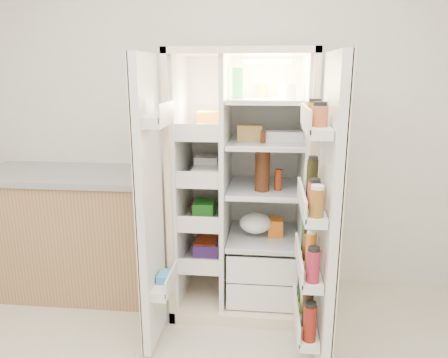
# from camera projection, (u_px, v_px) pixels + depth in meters

# --- Properties ---
(wall_back) EXTENTS (4.00, 0.02, 2.70)m
(wall_back) POSITION_uv_depth(u_px,v_px,m) (226.00, 113.00, 3.23)
(wall_back) COLOR silver
(wall_back) RESTS_ON floor
(refrigerator) EXTENTS (0.92, 0.70, 1.80)m
(refrigerator) POSITION_uv_depth(u_px,v_px,m) (244.00, 203.00, 3.03)
(refrigerator) COLOR beige
(refrigerator) RESTS_ON floor
(freezer_door) EXTENTS (0.15, 0.40, 1.72)m
(freezer_door) POSITION_uv_depth(u_px,v_px,m) (150.00, 208.00, 2.46)
(freezer_door) COLOR silver
(freezer_door) RESTS_ON floor
(fridge_door) EXTENTS (0.17, 0.58, 1.72)m
(fridge_door) POSITION_uv_depth(u_px,v_px,m) (324.00, 222.00, 2.28)
(fridge_door) COLOR silver
(fridge_door) RESTS_ON floor
(kitchen_counter) EXTENTS (1.29, 0.69, 0.94)m
(kitchen_counter) POSITION_uv_depth(u_px,v_px,m) (71.00, 230.00, 3.26)
(kitchen_counter) COLOR #9E744F
(kitchen_counter) RESTS_ON floor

